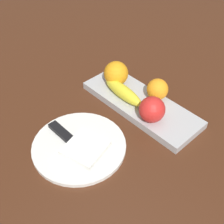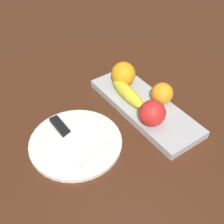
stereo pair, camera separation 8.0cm
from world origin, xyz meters
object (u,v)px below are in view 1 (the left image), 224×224
fruit_tray (141,104)px  orange_near_banana (116,73)px  banana (123,92)px  dinner_plate (79,146)px  folded_napkin (86,149)px  apple (152,110)px  knife (65,136)px  orange_near_apple (157,89)px

fruit_tray → orange_near_banana: 0.12m
orange_near_banana → fruit_tray: bearing=-3.1°
banana → dinner_plate: 0.22m
fruit_tray → folded_napkin: (0.03, -0.23, 0.01)m
apple → knife: size_ratio=0.40×
fruit_tray → orange_near_apple: 0.07m
orange_near_banana → folded_napkin: bearing=-59.0°
fruit_tray → knife: 0.25m
fruit_tray → knife: size_ratio=2.06×
orange_near_apple → folded_napkin: bearing=-87.9°
fruit_tray → dinner_plate: (0.00, -0.23, -0.01)m
folded_napkin → knife: size_ratio=0.55×
orange_near_banana → dinner_plate: bearing=-64.7°
banana → dinner_plate: banana is taller
fruit_tray → knife: bearing=-100.7°
knife → apple: bearing=60.0°
fruit_tray → dinner_plate: bearing=-90.0°
fruit_tray → banana: banana is taller
apple → folded_napkin: 0.20m
folded_napkin → orange_near_banana: bearing=121.0°
fruit_tray → orange_near_banana: orange_near_banana is taller
dinner_plate → orange_near_apple: bearing=85.8°
dinner_plate → knife: (-0.05, -0.01, 0.01)m
orange_near_apple → banana: bearing=-135.5°
fruit_tray → orange_near_apple: (0.02, 0.05, 0.04)m
banana → orange_near_apple: size_ratio=2.43×
orange_near_apple → orange_near_banana: size_ratio=0.84×
folded_napkin → knife: (-0.08, -0.01, -0.00)m
dinner_plate → folded_napkin: size_ratio=2.47×
banana → orange_near_apple: (0.07, 0.07, 0.01)m
dinner_plate → fruit_tray: bearing=90.0°
banana → knife: banana is taller
fruit_tray → banana: bearing=-154.5°
orange_near_banana → dinner_plate: orange_near_banana is taller
orange_near_banana → orange_near_apple: bearing=16.5°
knife → folded_napkin: bearing=6.5°
apple → folded_napkin: (-0.04, -0.20, -0.04)m
fruit_tray → apple: (0.07, -0.04, 0.05)m
orange_near_apple → orange_near_banana: bearing=-163.5°
apple → banana: (-0.12, 0.01, -0.02)m
fruit_tray → folded_napkin: folded_napkin is taller
banana → knife: size_ratio=0.85×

